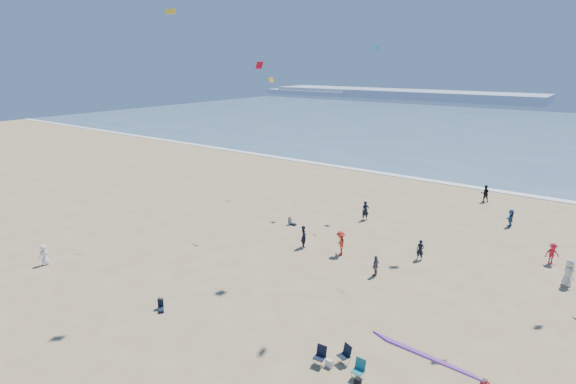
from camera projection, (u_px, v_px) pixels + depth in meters
The scene contains 10 objects.
ocean at pixel (527, 133), 93.23m from camera, with size 220.00×100.00×0.06m, color #476B84.
surf_line at pixel (454, 184), 54.51m from camera, with size 220.00×1.20×0.08m, color white.
headland_far at pixel (399, 94), 184.94m from camera, with size 110.00×20.00×3.20m, color #7A8EA8.
headland_near at pixel (311, 92), 203.93m from camera, with size 40.00×14.00×2.00m, color #7A8EA8.
standing_flyers at pixel (419, 274), 29.71m from camera, with size 35.54×46.22×1.94m.
seated_group at pixel (290, 339), 23.48m from camera, with size 20.71×24.72×0.84m.
chair_cluster at pixel (340, 361), 21.66m from camera, with size 2.63×1.51×1.00m.
white_tote at pixel (329, 363), 21.92m from camera, with size 0.35×0.20×0.40m, color silver.
black_backpack at pixel (358, 382), 20.68m from camera, with size 0.30×0.22×0.38m, color black.
kites_aloft at pixel (467, 49), 21.91m from camera, with size 38.55×42.26×25.33m.
Camera 1 is at (14.75, -9.40, 14.37)m, focal length 28.00 mm.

